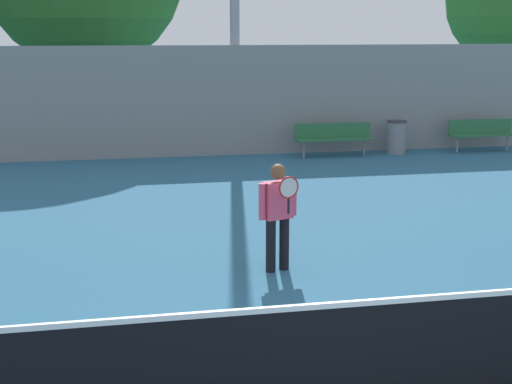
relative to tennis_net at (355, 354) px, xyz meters
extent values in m
cube|color=black|center=(0.00, 0.00, -0.03)|extent=(10.32, 0.03, 0.98)
cube|color=white|center=(0.00, 0.00, 0.48)|extent=(10.32, 0.04, 0.05)
cylinder|color=black|center=(0.05, 3.79, -0.14)|extent=(0.14, 0.14, 0.76)
cylinder|color=black|center=(0.26, 3.86, -0.14)|extent=(0.14, 0.14, 0.76)
cube|color=#DB4C6B|center=(0.15, 3.82, 0.50)|extent=(0.45, 0.32, 0.52)
cylinder|color=#DB4C6B|center=(-0.09, 3.74, 0.51)|extent=(0.10, 0.10, 0.51)
cylinder|color=#DB4C6B|center=(0.39, 3.90, 0.51)|extent=(0.10, 0.10, 0.51)
sphere|color=brown|center=(0.15, 3.82, 0.90)|extent=(0.22, 0.22, 0.22)
cylinder|color=black|center=(0.24, 3.56, 0.48)|extent=(0.03, 0.03, 0.22)
torus|color=red|center=(0.24, 3.56, 0.73)|extent=(0.31, 0.12, 0.31)
cylinder|color=silver|center=(0.24, 3.56, 0.73)|extent=(0.25, 0.09, 0.27)
cube|color=#28663D|center=(3.69, 12.61, -0.06)|extent=(2.11, 0.40, 0.04)
cylinder|color=gray|center=(2.84, 12.61, -0.30)|extent=(0.06, 0.06, 0.44)
cylinder|color=gray|center=(4.53, 12.61, -0.30)|extent=(0.06, 0.06, 0.44)
cube|color=#28663D|center=(3.69, 12.79, 0.16)|extent=(2.11, 0.04, 0.40)
cube|color=#28663D|center=(8.01, 12.61, -0.06)|extent=(1.90, 0.40, 0.04)
cylinder|color=gray|center=(7.25, 12.61, -0.30)|extent=(0.06, 0.06, 0.44)
cylinder|color=gray|center=(8.77, 12.61, -0.30)|extent=(0.06, 0.06, 0.44)
cube|color=#28663D|center=(8.01, 12.79, 0.16)|extent=(1.90, 0.04, 0.40)
cylinder|color=gray|center=(5.52, 12.78, -0.09)|extent=(0.51, 0.51, 0.86)
cylinder|color=#333338|center=(5.52, 12.78, 0.36)|extent=(0.54, 0.54, 0.04)
cube|color=gray|center=(0.00, 13.39, 0.94)|extent=(26.53, 0.06, 2.94)
cylinder|color=brown|center=(-2.91, 19.39, 0.81)|extent=(0.34, 0.34, 2.68)
cylinder|color=brown|center=(13.15, 20.36, 0.68)|extent=(0.39, 0.39, 2.42)
camera|label=1|loc=(-1.97, -5.56, 2.81)|focal=50.00mm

